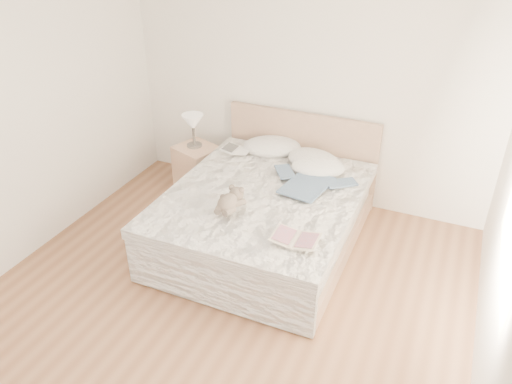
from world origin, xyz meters
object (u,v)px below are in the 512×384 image
(photo_book, at_px, (237,150))
(childrens_book, at_px, (295,239))
(teddy_bear, at_px, (228,208))
(bed, at_px, (267,214))
(nightstand, at_px, (198,169))
(table_lamp, at_px, (193,124))

(photo_book, relative_size, childrens_book, 0.85)
(teddy_bear, bearing_deg, childrens_book, -14.63)
(bed, distance_m, nightstand, 1.26)
(bed, bearing_deg, childrens_book, -52.74)
(bed, bearing_deg, table_lamp, 151.81)
(nightstand, relative_size, photo_book, 1.71)
(bed, relative_size, table_lamp, 5.71)
(table_lamp, xyz_separation_m, childrens_book, (1.68, -1.32, -0.20))
(bed, xyz_separation_m, teddy_bear, (-0.14, -0.55, 0.34))
(bed, height_order, table_lamp, bed)
(bed, distance_m, teddy_bear, 0.66)
(table_lamp, distance_m, childrens_book, 2.15)
(bed, distance_m, photo_book, 0.89)
(bed, bearing_deg, nightstand, 151.90)
(photo_book, bearing_deg, teddy_bear, -66.95)
(table_lamp, bearing_deg, teddy_bear, -49.22)
(nightstand, distance_m, table_lamp, 0.55)
(table_lamp, bearing_deg, photo_book, -3.65)
(childrens_book, bearing_deg, nightstand, 140.67)
(table_lamp, relative_size, teddy_bear, 1.22)
(table_lamp, bearing_deg, childrens_book, -38.15)
(nightstand, height_order, childrens_book, childrens_book)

